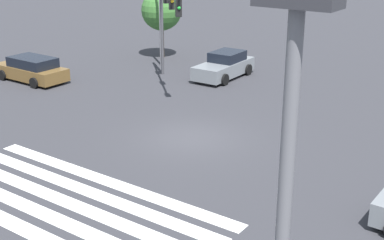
{
  "coord_description": "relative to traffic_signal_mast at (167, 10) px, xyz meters",
  "views": [
    {
      "loc": [
        12.45,
        -17.45,
        8.44
      ],
      "look_at": [
        0.0,
        0.0,
        0.82
      ],
      "focal_mm": 50.0,
      "sensor_mm": 36.0,
      "label": 1
    }
  ],
  "objects": [
    {
      "name": "ground_plane",
      "position": [
        5.82,
        -5.82,
        -4.35
      ],
      "size": [
        148.83,
        148.83,
        0.0
      ],
      "primitive_type": "plane",
      "color": "#333338"
    },
    {
      "name": "crosswalk_markings",
      "position": [
        5.82,
        -12.91,
        -4.35
      ],
      "size": [
        11.21,
        4.4,
        0.01
      ],
      "rotation": [
        0.0,
        0.0,
        1.57
      ],
      "color": "silver",
      "rests_on": "ground_plane"
    },
    {
      "name": "traffic_signal_mast",
      "position": [
        0.0,
        0.0,
        0.0
      ],
      "size": [
        5.52,
        5.52,
        5.77
      ],
      "rotation": [
        0.0,
        0.0,
        -0.79
      ],
      "color": "#47474C",
      "rests_on": "ground_plane"
    },
    {
      "name": "car_2",
      "position": [
        1.58,
        3.5,
        -3.64
      ],
      "size": [
        2.14,
        4.59,
        1.55
      ],
      "rotation": [
        0.0,
        0.0,
        -1.55
      ],
      "color": "gray",
      "rests_on": "ground_plane"
    },
    {
      "name": "car_3",
      "position": [
        -7.31,
        -3.77,
        -3.65
      ],
      "size": [
        4.76,
        2.15,
        1.45
      ],
      "rotation": [
        0.0,
        0.0,
        3.13
      ],
      "color": "brown",
      "rests_on": "ground_plane"
    },
    {
      "name": "tree_corner_a",
      "position": [
        -4.87,
        5.58,
        -1.06
      ],
      "size": [
        2.78,
        2.78,
        4.69
      ],
      "color": "brown",
      "rests_on": "ground_plane"
    }
  ]
}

